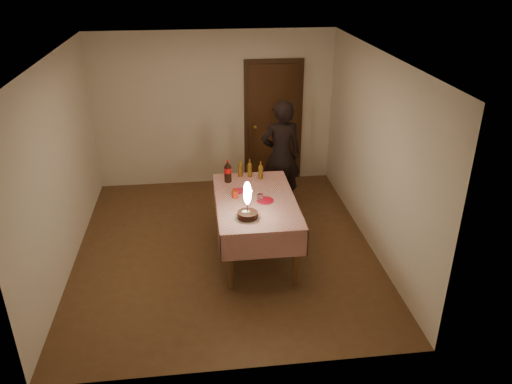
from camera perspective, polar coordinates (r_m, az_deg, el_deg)
ground at (r=6.96m, az=-3.54°, el=-6.32°), size 4.00×4.50×0.01m
room_shell at (r=6.31m, az=-3.68°, el=6.90°), size 4.04×4.54×2.62m
dining_table at (r=6.45m, az=-0.05°, el=-1.67°), size 1.02×1.72×0.83m
birthday_cake at (r=5.89m, az=-0.98°, el=-1.85°), size 0.31×0.31×0.47m
red_plate at (r=6.35m, az=1.05°, el=-0.98°), size 0.22×0.22×0.01m
red_cup at (r=6.42m, az=-2.41°, el=-0.22°), size 0.08×0.08×0.10m
clear_cup at (r=6.34m, az=0.46°, el=-0.62°), size 0.07×0.07×0.09m
napkin_stack at (r=6.59m, az=-1.97°, el=0.13°), size 0.15×0.15×0.02m
cola_bottle at (r=6.83m, az=-3.24°, el=2.37°), size 0.10×0.10×0.32m
amber_bottle_left at (r=7.01m, az=-1.81°, el=2.71°), size 0.06×0.06×0.25m
amber_bottle_right at (r=6.93m, az=0.53°, el=2.44°), size 0.06×0.06×0.25m
amber_bottle_mid at (r=7.00m, az=-0.73°, el=2.68°), size 0.06×0.06×0.25m
photographer at (r=7.70m, az=2.87°, el=4.23°), size 0.66×0.48×1.73m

